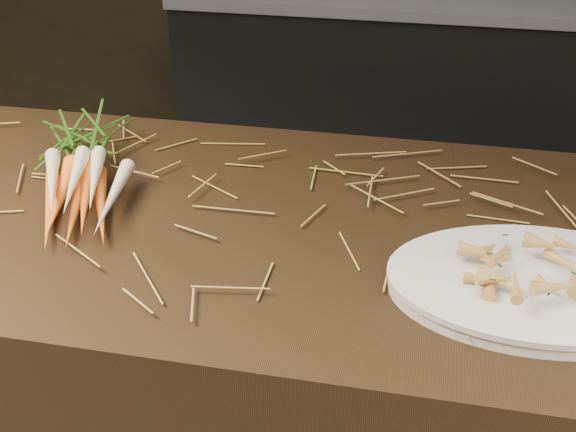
% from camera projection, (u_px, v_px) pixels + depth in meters
% --- Properties ---
extents(main_counter, '(2.40, 0.70, 0.90)m').
position_uv_depth(main_counter, '(195.00, 411.00, 1.39)').
color(main_counter, black).
rests_on(main_counter, ground).
extents(back_counter, '(1.82, 0.62, 0.84)m').
position_uv_depth(back_counter, '(409.00, 95.00, 2.95)').
color(back_counter, black).
rests_on(back_counter, ground).
extents(straw_bedding, '(1.40, 0.60, 0.02)m').
position_uv_depth(straw_bedding, '(177.00, 204.00, 1.16)').
color(straw_bedding, olive).
rests_on(straw_bedding, main_counter).
extents(root_veg_bunch, '(0.28, 0.45, 0.08)m').
position_uv_depth(root_veg_bunch, '(82.00, 161.00, 1.23)').
color(root_veg_bunch, orange).
rests_on(root_veg_bunch, main_counter).
extents(serving_platter, '(0.43, 0.31, 0.02)m').
position_uv_depth(serving_platter, '(540.00, 287.00, 0.96)').
color(serving_platter, white).
rests_on(serving_platter, main_counter).
extents(roasted_veg_heap, '(0.21, 0.16, 0.04)m').
position_uv_depth(roasted_veg_heap, '(544.00, 267.00, 0.94)').
color(roasted_veg_heap, '#B58734').
rests_on(roasted_veg_heap, serving_platter).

